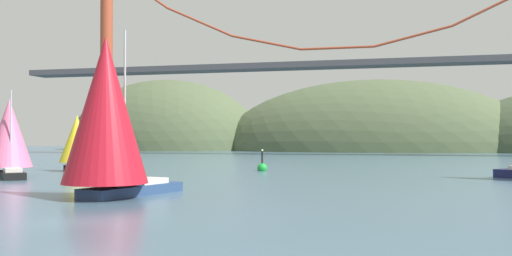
{
  "coord_description": "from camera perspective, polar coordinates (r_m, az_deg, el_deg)",
  "views": [
    {
      "loc": [
        14.03,
        -23.22,
        3.8
      ],
      "look_at": [
        0.0,
        30.19,
        4.6
      ],
      "focal_mm": 40.84,
      "sensor_mm": 36.0,
      "label": 1
    }
  ],
  "objects": [
    {
      "name": "headland_left",
      "position": [
        172.66,
        -8.85,
        -2.09
      ],
      "size": [
        58.59,
        44.0,
        40.78
      ],
      "primitive_type": "ellipsoid",
      "color": "#4C5B3D",
      "rests_on": "ground_plane"
    },
    {
      "name": "channel_buoy",
      "position": [
        64.36,
        0.62,
        -3.89
      ],
      "size": [
        1.1,
        1.1,
        2.64
      ],
      "color": "green",
      "rests_on": "ground_plane"
    },
    {
      "name": "sailboat_pink_spinnaker",
      "position": [
        58.83,
        -23.02,
        -0.68
      ],
      "size": [
        7.04,
        7.14,
        8.06
      ],
      "color": "black",
      "rests_on": "ground_plane"
    },
    {
      "name": "ground_plane",
      "position": [
        27.39,
        -16.46,
        -8.77
      ],
      "size": [
        360.0,
        360.0,
        0.0
      ],
      "primitive_type": "plane",
      "color": "#426075"
    },
    {
      "name": "suspension_bridge",
      "position": [
        120.1,
        7.94,
        6.76
      ],
      "size": [
        140.0,
        6.0,
        42.51
      ],
      "color": "#A34228",
      "rests_on": "ground_plane"
    },
    {
      "name": "sailboat_crimson_sail",
      "position": [
        36.86,
        -14.39,
        1.38
      ],
      "size": [
        6.34,
        9.73,
        10.61
      ],
      "color": "navy",
      "rests_on": "ground_plane"
    },
    {
      "name": "headland_center",
      "position": [
        158.52,
        11.46,
        -2.19
      ],
      "size": [
        84.81,
        44.0,
        37.95
      ],
      "primitive_type": "ellipsoid",
      "color": "#4C5B3D",
      "rests_on": "ground_plane"
    },
    {
      "name": "sailboat_yellow_sail",
      "position": [
        66.23,
        -17.0,
        -1.28
      ],
      "size": [
        6.84,
        4.05,
        7.09
      ],
      "color": "black",
      "rests_on": "ground_plane"
    }
  ]
}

